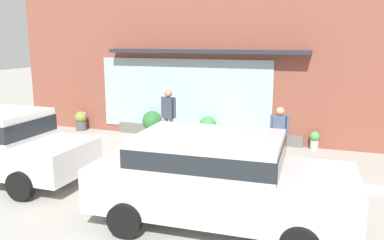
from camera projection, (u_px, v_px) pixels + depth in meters
name	position (u px, v px, depth m)	size (l,w,h in m)	color
ground_plane	(171.00, 165.00, 10.39)	(60.00, 60.00, 0.00)	#9E9B93
curb_strip	(168.00, 165.00, 10.19)	(14.00, 0.24, 0.12)	#B2B2AD
storefront	(207.00, 65.00, 12.84)	(14.00, 0.81, 4.98)	brown
fire_hydrant	(249.00, 146.00, 10.49)	(0.43, 0.40, 0.92)	red
pedestrian_with_handbag	(278.00, 132.00, 10.21)	(0.67, 0.24, 1.56)	brown
pedestrian_passerby	(169.00, 112.00, 12.12)	(0.52, 0.25, 1.77)	#475675
parked_car_silver	(217.00, 175.00, 6.94)	(4.61, 2.23, 1.63)	silver
potted_plant_near_hydrant	(314.00, 140.00, 11.82)	(0.30, 0.30, 0.56)	#B7B2A3
potted_plant_corner_tall	(81.00, 120.00, 14.34)	(0.42, 0.42, 0.70)	#4C4C51
potted_plant_doorstep	(279.00, 131.00, 12.04)	(0.26, 0.26, 1.08)	#B7B2A3
potted_plant_window_right	(152.00, 123.00, 13.26)	(0.65, 0.65, 0.90)	#B7B2A3
potted_plant_trailing_edge	(208.00, 128.00, 12.75)	(0.55, 0.55, 0.82)	#9E6042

